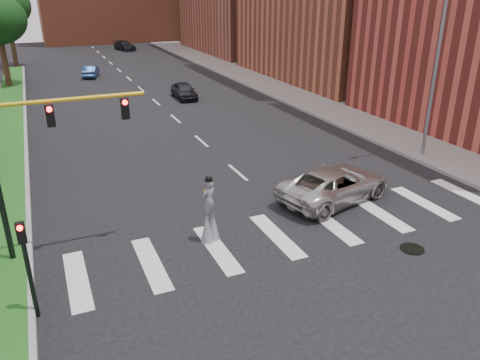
% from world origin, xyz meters
% --- Properties ---
extents(ground_plane, '(160.00, 160.00, 0.00)m').
position_xyz_m(ground_plane, '(0.00, 0.00, 0.00)').
color(ground_plane, black).
rests_on(ground_plane, ground).
extents(grass_median, '(2.00, 60.00, 0.25)m').
position_xyz_m(grass_median, '(-11.50, 20.00, 0.12)').
color(grass_median, '#185317').
rests_on(grass_median, ground).
extents(median_curb, '(0.20, 60.00, 0.28)m').
position_xyz_m(median_curb, '(-10.45, 20.00, 0.14)').
color(median_curb, gray).
rests_on(median_curb, ground).
extents(sidewalk_right, '(5.00, 90.00, 0.18)m').
position_xyz_m(sidewalk_right, '(12.50, 25.00, 0.09)').
color(sidewalk_right, gray).
rests_on(sidewalk_right, ground).
extents(manhole, '(0.90, 0.90, 0.04)m').
position_xyz_m(manhole, '(3.00, -2.00, 0.02)').
color(manhole, black).
rests_on(manhole, ground).
extents(streetlight, '(2.05, 0.20, 9.00)m').
position_xyz_m(streetlight, '(10.90, 6.00, 4.90)').
color(streetlight, slate).
rests_on(streetlight, ground).
extents(traffic_signal, '(5.30, 0.23, 6.20)m').
position_xyz_m(traffic_signal, '(-9.78, 3.00, 4.15)').
color(traffic_signal, black).
rests_on(traffic_signal, ground).
extents(secondary_signal, '(0.25, 0.21, 3.23)m').
position_xyz_m(secondary_signal, '(-10.30, -0.50, 1.95)').
color(secondary_signal, black).
rests_on(secondary_signal, ground).
extents(stilt_performer, '(0.82, 0.64, 2.77)m').
position_xyz_m(stilt_performer, '(-3.87, 1.73, 1.05)').
color(stilt_performer, '#382516').
rests_on(stilt_performer, ground).
extents(suv_crossing, '(6.26, 4.04, 1.60)m').
position_xyz_m(suv_crossing, '(2.78, 3.00, 0.80)').
color(suv_crossing, '#B3B2A9').
rests_on(suv_crossing, ground).
extents(car_near, '(1.77, 4.19, 1.41)m').
position_xyz_m(car_near, '(2.68, 26.39, 0.71)').
color(car_near, black).
rests_on(car_near, ground).
extents(car_mid, '(2.26, 4.03, 1.26)m').
position_xyz_m(car_mid, '(-3.59, 40.60, 0.63)').
color(car_mid, navy).
rests_on(car_mid, ground).
extents(car_far, '(3.13, 5.10, 1.38)m').
position_xyz_m(car_far, '(4.19, 62.46, 0.69)').
color(car_far, black).
rests_on(car_far, ground).
extents(tree_7, '(5.63, 5.63, 9.50)m').
position_xyz_m(tree_7, '(-11.23, 51.37, 7.05)').
color(tree_7, '#382516').
rests_on(tree_7, ground).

